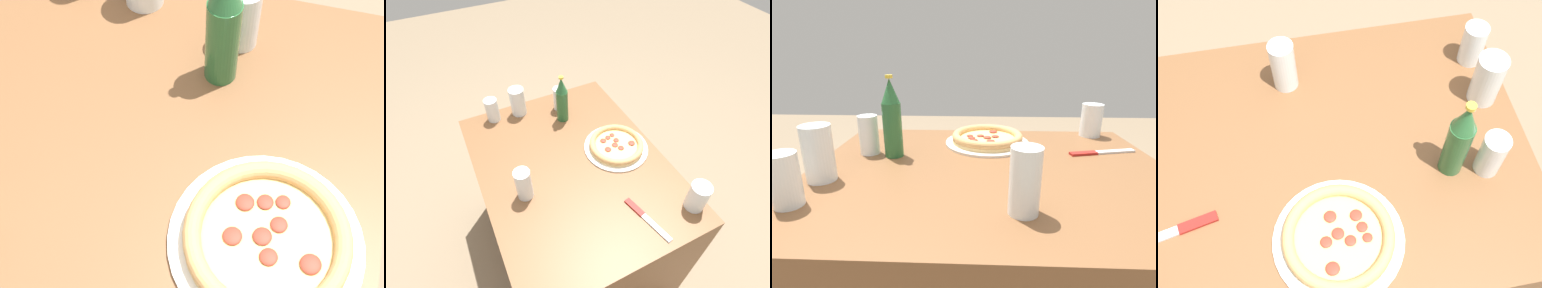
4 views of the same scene
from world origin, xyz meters
TOP-DOWN VIEW (x-y plane):
  - ground_plane at (0.00, 0.00)m, footprint 8.00×8.00m
  - table at (0.00, 0.00)m, footprint 1.05×0.81m
  - pizza_veggie at (0.00, 0.23)m, footprint 0.30×0.30m
  - glass_orange_juice at (-0.46, -0.23)m, footprint 0.07×0.07m
  - glass_red_wine at (0.06, -0.24)m, footprint 0.07×0.07m
  - glass_cola at (-0.45, -0.10)m, footprint 0.08×0.08m
  - glass_lemonade at (-0.39, 0.11)m, footprint 0.06×0.06m
  - glass_water at (0.41, 0.35)m, footprint 0.08×0.08m
  - beer_bottle at (-0.31, 0.09)m, footprint 0.06×0.06m
  - knife at (0.37, 0.14)m, footprint 0.23×0.07m

SIDE VIEW (x-z plane):
  - ground_plane at x=0.00m, z-range 0.00..0.00m
  - table at x=0.00m, z-range 0.00..0.78m
  - knife at x=0.37m, z-range 0.77..0.78m
  - pizza_veggie at x=0.00m, z-range 0.77..0.82m
  - glass_orange_juice at x=-0.46m, z-range 0.77..0.89m
  - glass_lemonade at x=-0.39m, z-range 0.77..0.90m
  - glass_water at x=0.41m, z-range 0.77..0.90m
  - glass_cola at x=-0.45m, z-range 0.77..0.92m
  - glass_red_wine at x=0.06m, z-range 0.77..0.92m
  - beer_bottle at x=-0.31m, z-range 0.77..1.03m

